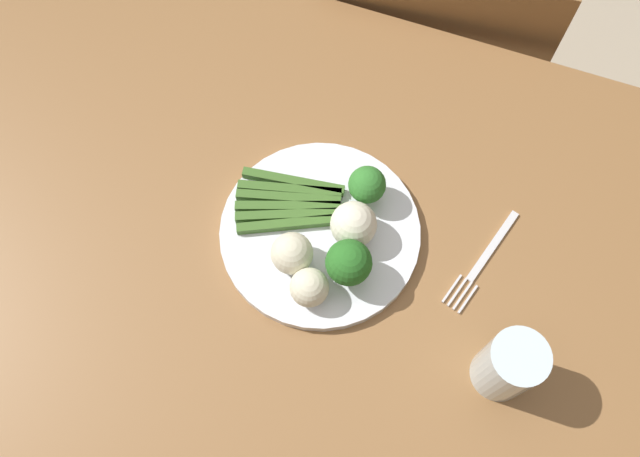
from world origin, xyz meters
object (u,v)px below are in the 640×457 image
Objects in this scene: asparagus_bundle at (290,203)px; broccoli_right at (367,185)px; chair at (425,70)px; plate at (320,232)px; cauliflower_mid at (354,224)px; cauliflower_near_fork at (309,287)px; broccoli_back_right at (349,263)px; fork at (483,260)px; dining_table at (300,279)px; cauliflower_front at (289,252)px; water_glass at (509,366)px.

broccoli_right reaches higher than asparagus_bundle.
chair is 3.29× the size of plate.
asparagus_bundle is at bearing -22.31° from plate.
cauliflower_mid is 1.22× the size of cauliflower_near_fork.
chair is 14.51× the size of cauliflower_mid.
fork is at bearing -152.42° from broccoli_back_right.
dining_table is 0.20m from broccoli_right.
water_glass is (-0.29, 0.05, 0.01)m from cauliflower_front.
plate is (-0.02, -0.04, 0.11)m from dining_table.
fork is (-0.24, -0.09, -0.04)m from cauliflower_front.
dining_table is 9.15× the size of fork.
fork is at bearing 166.14° from asparagus_bundle.
plate is 0.29m from water_glass.
cauliflower_near_fork is at bearing -41.07° from fork.
water_glass reaches higher than cauliflower_mid.
chair is at bearing -117.32° from asparagus_bundle.
cauliflower_mid reaches higher than dining_table.
water_glass reaches higher than fork.
broccoli_back_right is 1.19× the size of cauliflower_mid.
cauliflower_near_fork is at bearing -2.88° from water_glass.
cauliflower_front reaches higher than dining_table.
broccoli_back_right is at bearing 140.21° from plate.
chair reaches higher than cauliflower_mid.
cauliflower_mid is 0.10m from cauliflower_near_fork.
cauliflower_front reaches higher than asparagus_bundle.
broccoli_right is (-0.01, 0.45, 0.33)m from chair.
plate is 5.38× the size of cauliflower_near_fork.
cauliflower_near_fork is 0.23m from fork.
chair reaches higher than broccoli_back_right.
asparagus_bundle is 2.16× the size of broccoli_back_right.
broccoli_back_right is (-0.07, 0.01, 0.16)m from dining_table.
fork is at bearing -147.53° from cauliflower_near_fork.
dining_table is at bearing -54.60° from cauliflower_near_fork.
broccoli_back_right is at bearing 86.84° from chair.
water_glass is (-0.27, 0.10, 0.05)m from plate.
dining_table is 1.72× the size of chair.
cauliflower_front is 0.29m from water_glass.
plate is 0.09m from cauliflower_near_fork.
dining_table is 0.14m from asparagus_bundle.
broccoli_right is 1.23× the size of cauliflower_near_fork.
plate reaches higher than fork.
cauliflower_mid is at bearing -64.24° from fork.
cauliflower_front reaches higher than fork.
fork is at bearing 170.68° from broccoli_right.
dining_table is at bearing -55.82° from fork.
chair is (-0.05, -0.56, -0.17)m from dining_table.
plate reaches higher than dining_table.
chair reaches higher than cauliflower_near_fork.
broccoli_back_right reaches higher than fork.
broccoli_right and cauliflower_mid have the same top height.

